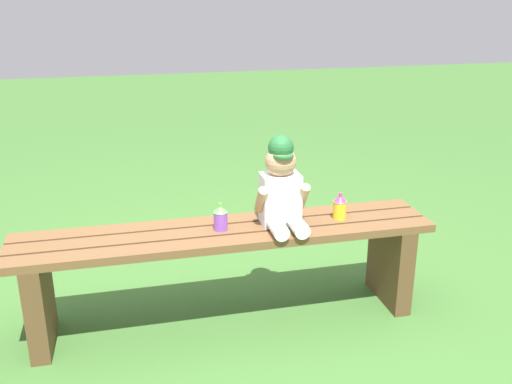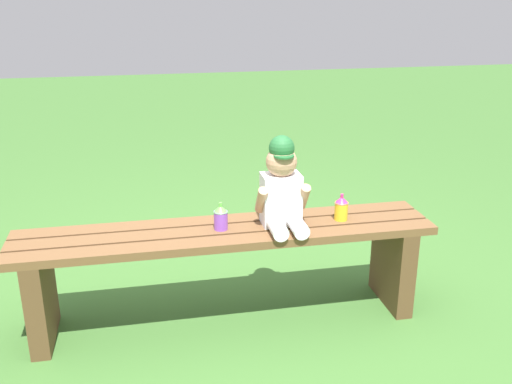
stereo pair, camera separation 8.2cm
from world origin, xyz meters
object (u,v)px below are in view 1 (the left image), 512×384
Objects in this scene: child_figure at (281,187)px; sippy_cup_left at (220,217)px; sippy_cup_right at (340,206)px; park_bench at (226,257)px.

child_figure is 0.30m from sippy_cup_left.
child_figure is 0.30m from sippy_cup_right.
child_figure is at bearing -178.37° from sippy_cup_right.
child_figure is (0.25, -0.00, 0.31)m from park_bench.
sippy_cup_left is 1.00× the size of sippy_cup_right.
sippy_cup_right is (0.53, 0.00, 0.20)m from park_bench.
park_bench is at bearing -9.60° from sippy_cup_left.
sippy_cup_right is (0.28, 0.01, -0.12)m from child_figure.
park_bench is 0.40m from child_figure.
sippy_cup_left and sippy_cup_right have the same top height.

